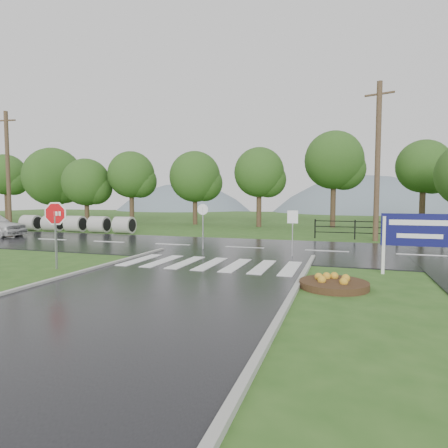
% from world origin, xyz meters
% --- Properties ---
extents(ground, '(120.00, 120.00, 0.00)m').
position_xyz_m(ground, '(0.00, 0.00, 0.00)').
color(ground, '#2C531B').
rests_on(ground, ground).
extents(main_road, '(90.00, 8.00, 0.04)m').
position_xyz_m(main_road, '(0.00, 10.00, 0.00)').
color(main_road, black).
rests_on(main_road, ground).
extents(crosswalk, '(6.50, 2.80, 0.02)m').
position_xyz_m(crosswalk, '(0.00, 5.00, 0.06)').
color(crosswalk, silver).
rests_on(crosswalk, ground).
extents(curb_right, '(0.15, 24.00, 0.12)m').
position_xyz_m(curb_right, '(3.55, -4.00, 0.00)').
color(curb_right, '#A3A39B').
rests_on(curb_right, ground).
extents(fence_west, '(9.58, 0.08, 1.20)m').
position_xyz_m(fence_west, '(7.75, 16.00, 0.72)').
color(fence_west, black).
rests_on(fence_west, ground).
extents(hills, '(102.00, 48.00, 48.00)m').
position_xyz_m(hills, '(3.49, 65.00, -15.54)').
color(hills, slate).
rests_on(hills, ground).
extents(treeline, '(83.20, 5.20, 10.00)m').
position_xyz_m(treeline, '(1.00, 24.00, 0.00)').
color(treeline, '#234916').
rests_on(treeline, ground).
extents(culvert_pipes, '(9.70, 1.20, 1.20)m').
position_xyz_m(culvert_pipes, '(-14.42, 15.00, 0.60)').
color(culvert_pipes, '#9E9B93').
rests_on(culvert_pipes, ground).
extents(stop_sign, '(1.12, 0.23, 2.55)m').
position_xyz_m(stop_sign, '(-4.98, 2.62, 1.79)').
color(stop_sign, '#939399').
rests_on(stop_sign, ground).
extents(estate_billboard, '(2.32, 0.10, 2.03)m').
position_xyz_m(estate_billboard, '(7.09, 5.30, 1.40)').
color(estate_billboard, silver).
rests_on(estate_billboard, ground).
extents(flower_bed, '(1.92, 1.92, 0.38)m').
position_xyz_m(flower_bed, '(4.53, 2.73, 0.14)').
color(flower_bed, '#332111').
rests_on(flower_bed, ground).
extents(reg_sign_small, '(0.44, 0.08, 2.00)m').
position_xyz_m(reg_sign_small, '(2.67, 7.85, 1.43)').
color(reg_sign_small, '#939399').
rests_on(reg_sign_small, ground).
extents(reg_sign_round, '(0.52, 0.10, 2.25)m').
position_xyz_m(reg_sign_round, '(-1.75, 8.73, 1.42)').
color(reg_sign_round, '#939399').
rests_on(reg_sign_round, ground).
extents(utility_pole_west, '(1.68, 0.34, 9.49)m').
position_xyz_m(utility_pole_west, '(-21.31, 15.50, 4.82)').
color(utility_pole_west, '#473523').
rests_on(utility_pole_west, ground).
extents(utility_pole_east, '(1.60, 0.56, 9.21)m').
position_xyz_m(utility_pole_east, '(6.52, 15.50, 4.68)').
color(utility_pole_east, '#473523').
rests_on(utility_pole_east, ground).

